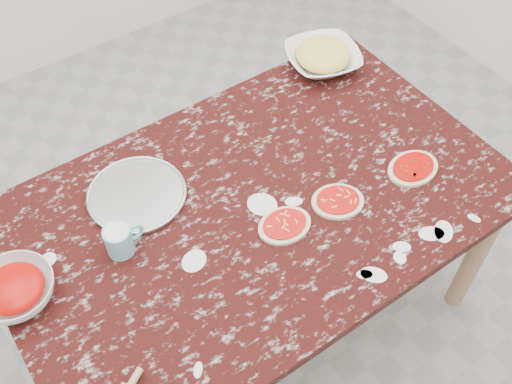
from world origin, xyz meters
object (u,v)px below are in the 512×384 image
object	(u,v)px
sauce_bowl	(15,291)
cheese_bowl	(323,59)
pizza_tray	(137,195)
worktable	(256,217)
flour_mug	(120,240)

from	to	relation	value
sauce_bowl	cheese_bowl	world-z (taller)	sauce_bowl
pizza_tray	cheese_bowl	size ratio (longest dim) A/B	1.12
pizza_tray	sauce_bowl	bearing A→B (deg)	-163.28
worktable	flour_mug	distance (m)	0.46
worktable	flour_mug	size ratio (longest dim) A/B	12.98
pizza_tray	flour_mug	bearing A→B (deg)	-129.90
flour_mug	pizza_tray	bearing A→B (deg)	50.10
worktable	cheese_bowl	distance (m)	0.72
sauce_bowl	flour_mug	world-z (taller)	flour_mug
pizza_tray	worktable	bearing A→B (deg)	-38.25
sauce_bowl	cheese_bowl	bearing A→B (deg)	12.69
worktable	pizza_tray	world-z (taller)	pizza_tray
sauce_bowl	pizza_tray	bearing A→B (deg)	16.72
flour_mug	worktable	bearing A→B (deg)	-10.62
sauce_bowl	flour_mug	xyz separation A→B (m)	(0.31, -0.02, 0.01)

